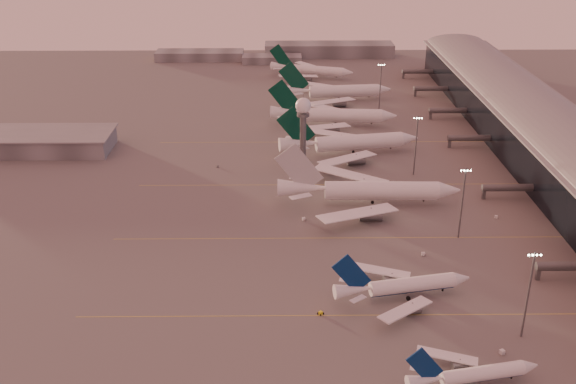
{
  "coord_description": "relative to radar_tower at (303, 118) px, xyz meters",
  "views": [
    {
      "loc": [
        -4.04,
        -143.59,
        104.98
      ],
      "look_at": [
        -1.73,
        69.95,
        10.23
      ],
      "focal_mm": 42.0,
      "sensor_mm": 36.0,
      "label": 1
    }
  ],
  "objects": [
    {
      "name": "gsv_truck_b",
      "position": [
        36.28,
        -77.19,
        -19.8
      ],
      "size": [
        5.76,
        2.66,
        2.24
      ],
      "color": "silver",
      "rests_on": "ground"
    },
    {
      "name": "gsv_catering_b",
      "position": [
        67.05,
        -50.77,
        -18.95
      ],
      "size": [
        5.19,
        3.01,
        4.01
      ],
      "color": "silver",
      "rests_on": "ground"
    },
    {
      "name": "gsv_tug_hangar",
      "position": [
        51.29,
        31.77,
        -20.44
      ],
      "size": [
        3.95,
        3.17,
        0.98
      ],
      "color": "yellow",
      "rests_on": "ground"
    },
    {
      "name": "ground",
      "position": [
        -5.0,
        -120.0,
        -20.95
      ],
      "size": [
        700.0,
        700.0,
        0.0
      ],
      "primitive_type": "plane",
      "color": "#5C5A59",
      "rests_on": "ground"
    },
    {
      "name": "gsv_truck_c",
      "position": [
        -0.78,
        -51.81,
        -19.75
      ],
      "size": [
        6.13,
        3.18,
        2.35
      ],
      "color": "silver",
      "rests_on": "ground"
    },
    {
      "name": "hangar",
      "position": [
        -125.0,
        20.0,
        -16.63
      ],
      "size": [
        82.0,
        27.0,
        8.5
      ],
      "color": "#595C60",
      "rests_on": "ground"
    },
    {
      "name": "greentail_b",
      "position": [
        16.91,
        53.84,
        -16.9
      ],
      "size": [
        63.16,
        50.85,
        22.94
      ],
      "color": "white",
      "rests_on": "ground"
    },
    {
      "name": "distant_horizon",
      "position": [
        -2.38,
        205.14,
        -17.06
      ],
      "size": [
        165.0,
        37.5,
        9.0
      ],
      "color": "#595C60",
      "rests_on": "ground"
    },
    {
      "name": "narrowbody_near",
      "position": [
        35.22,
        -139.04,
        -18.3
      ],
      "size": [
        33.19,
        26.23,
        13.1
      ],
      "color": "white",
      "rests_on": "ground"
    },
    {
      "name": "radar_tower",
      "position": [
        0.0,
        0.0,
        0.0
      ],
      "size": [
        6.4,
        6.4,
        31.1
      ],
      "color": "#54575B",
      "rests_on": "ground"
    },
    {
      "name": "greentail_d",
      "position": [
        10.19,
        149.74,
        -17.5
      ],
      "size": [
        51.96,
        41.3,
        19.53
      ],
      "color": "white",
      "rests_on": "ground"
    },
    {
      "name": "greentail_a",
      "position": [
        21.12,
        13.87,
        -16.87
      ],
      "size": [
        63.22,
        50.65,
        23.11
      ],
      "color": "white",
      "rests_on": "ground"
    },
    {
      "name": "widebody_white",
      "position": [
        23.27,
        -38.7,
        -16.81
      ],
      "size": [
        67.93,
        54.41,
        23.89
      ],
      "color": "white",
      "rests_on": "ground"
    },
    {
      "name": "gsv_tug_mid",
      "position": [
        1.52,
        -109.55,
        -20.49
      ],
      "size": [
        3.47,
        3.51,
        0.88
      ],
      "color": "yellow",
      "rests_on": "ground"
    },
    {
      "name": "taxiway_markings",
      "position": [
        25.0,
        -64.0,
        -20.94
      ],
      "size": [
        180.0,
        185.25,
        0.02
      ],
      "color": "gold",
      "rests_on": "ground"
    },
    {
      "name": "narrowbody_mid",
      "position": [
        25.1,
        -101.46,
        -17.68
      ],
      "size": [
        40.88,
        32.31,
        16.13
      ],
      "color": "white",
      "rests_on": "ground"
    },
    {
      "name": "mast_b",
      "position": [
        50.0,
        -65.0,
        -7.21
      ],
      "size": [
        3.6,
        0.56,
        25.0
      ],
      "color": "#54575B",
      "rests_on": "ground"
    },
    {
      "name": "gsv_truck_d",
      "position": [
        -35.88,
        -0.63,
        -19.98
      ],
      "size": [
        2.85,
        5.01,
        1.91
      ],
      "color": "slate",
      "rests_on": "ground"
    },
    {
      "name": "terminal",
      "position": [
        102.88,
        -9.91,
        -10.43
      ],
      "size": [
        57.0,
        362.0,
        23.04
      ],
      "color": "black",
      "rests_on": "ground"
    },
    {
      "name": "greentail_c",
      "position": [
        21.63,
        97.81,
        -16.93
      ],
      "size": [
        62.6,
        50.33,
        22.76
      ],
      "color": "white",
      "rests_on": "ground"
    },
    {
      "name": "gsv_catering_a",
      "position": [
        46.0,
        -127.21,
        -18.65
      ],
      "size": [
        6.13,
        4.58,
        4.6
      ],
      "color": "silver",
      "rests_on": "ground"
    },
    {
      "name": "mast_d",
      "position": [
        43.0,
        80.0,
        -7.21
      ],
      "size": [
        3.6,
        0.56,
        25.0
      ],
      "color": "#54575B",
      "rests_on": "ground"
    },
    {
      "name": "mast_a",
      "position": [
        53.0,
        -120.0,
        -7.21
      ],
      "size": [
        3.6,
        0.56,
        25.0
      ],
      "color": "#54575B",
      "rests_on": "ground"
    },
    {
      "name": "mast_c",
      "position": [
        45.0,
        -10.0,
        -7.21
      ],
      "size": [
        3.6,
        0.56,
        25.0
      ],
      "color": "#54575B",
      "rests_on": "ground"
    }
  ]
}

